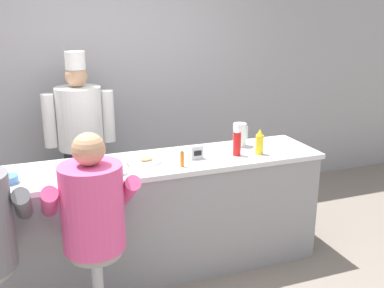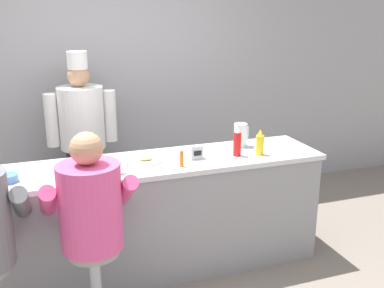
{
  "view_description": "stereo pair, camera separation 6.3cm",
  "coord_description": "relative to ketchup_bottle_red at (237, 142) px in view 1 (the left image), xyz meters",
  "views": [
    {
      "loc": [
        -0.81,
        -2.9,
        2.1
      ],
      "look_at": [
        0.38,
        0.28,
        1.07
      ],
      "focal_mm": 42.0,
      "sensor_mm": 36.0,
      "label": 1
    },
    {
      "loc": [
        -0.75,
        -2.92,
        2.1
      ],
      "look_at": [
        0.38,
        0.28,
        1.07
      ],
      "focal_mm": 42.0,
      "sensor_mm": 36.0,
      "label": 2
    }
  ],
  "objects": [
    {
      "name": "cereal_bowl",
      "position": [
        -1.74,
        -0.0,
        -0.09
      ],
      "size": [
        0.14,
        0.14,
        0.05
      ],
      "color": "#4C7FB7",
      "rests_on": "diner_counter"
    },
    {
      "name": "cook_in_whites_near",
      "position": [
        -1.11,
        1.17,
        -0.12
      ],
      "size": [
        0.67,
        0.43,
        1.73
      ],
      "color": "#232328",
      "rests_on": "ground_plane"
    },
    {
      "name": "hot_sauce_bottle_orange",
      "position": [
        -0.51,
        -0.1,
        -0.06
      ],
      "size": [
        0.03,
        0.03,
        0.12
      ],
      "color": "orange",
      "rests_on": "diner_counter"
    },
    {
      "name": "water_pitcher_clear",
      "position": [
        0.14,
        0.23,
        -0.02
      ],
      "size": [
        0.13,
        0.12,
        0.2
      ],
      "color": "silver",
      "rests_on": "diner_counter"
    },
    {
      "name": "napkin_dispenser_chrome",
      "position": [
        -0.34,
        0.03,
        -0.06
      ],
      "size": [
        0.1,
        0.06,
        0.11
      ],
      "color": "silver",
      "rests_on": "diner_counter"
    },
    {
      "name": "ketchup_bottle_red",
      "position": [
        0.0,
        0.0,
        0.0
      ],
      "size": [
        0.06,
        0.06,
        0.25
      ],
      "color": "red",
      "rests_on": "diner_counter"
    },
    {
      "name": "diner_counter",
      "position": [
        -0.75,
        0.08,
        -0.59
      ],
      "size": [
        2.9,
        0.63,
        0.95
      ],
      "color": "gray",
      "rests_on": "ground_plane"
    },
    {
      "name": "diner_seated_pink",
      "position": [
        -1.25,
        -0.5,
        -0.2
      ],
      "size": [
        0.6,
        0.59,
        1.4
      ],
      "color": "#B2B5BA",
      "rests_on": "ground_plane"
    },
    {
      "name": "coffee_mug_white",
      "position": [
        -0.99,
        -0.1,
        -0.07
      ],
      "size": [
        0.13,
        0.08,
        0.1
      ],
      "color": "white",
      "rests_on": "diner_counter"
    },
    {
      "name": "mustard_bottle_yellow",
      "position": [
        0.19,
        -0.04,
        -0.02
      ],
      "size": [
        0.07,
        0.07,
        0.21
      ],
      "color": "yellow",
      "rests_on": "diner_counter"
    },
    {
      "name": "breakfast_plate",
      "position": [
        -0.74,
        0.09,
        -0.1
      ],
      "size": [
        0.23,
        0.23,
        0.05
      ],
      "color": "white",
      "rests_on": "diner_counter"
    },
    {
      "name": "wall_back",
      "position": [
        -0.75,
        1.58,
        0.28
      ],
      "size": [
        10.0,
        0.06,
        2.7
      ],
      "color": "#99999E",
      "rests_on": "ground_plane"
    }
  ]
}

